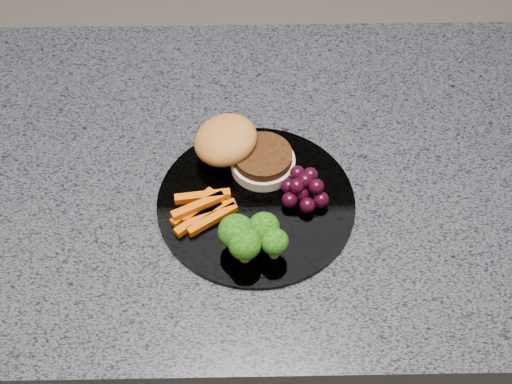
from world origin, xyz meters
The scene contains 7 objects.
island_cabinet centered at (0.00, 0.00, 0.43)m, with size 1.20×0.60×0.86m, color brown.
countertop centered at (0.00, 0.00, 0.88)m, with size 1.20×0.60×0.04m, color #4A4A54.
plate centered at (0.12, -0.06, 0.90)m, with size 0.26×0.26×0.01m, color white.
burger centered at (0.10, 0.01, 0.93)m, with size 0.14×0.12×0.05m.
carrot_sticks centered at (0.05, -0.08, 0.91)m, with size 0.09×0.07×0.02m.
broccoli centered at (0.11, -0.14, 0.94)m, with size 0.09×0.06×0.05m.
grape_bunch centered at (0.18, -0.05, 0.92)m, with size 0.06×0.06×0.04m.
Camera 1 is at (0.11, -0.62, 1.65)m, focal length 50.00 mm.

